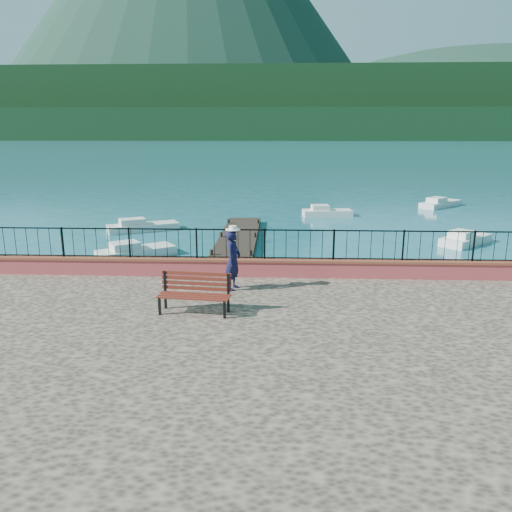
# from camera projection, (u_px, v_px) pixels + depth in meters

# --- Properties ---
(ground) EXTENTS (2000.00, 2000.00, 0.00)m
(ground) POSITION_uv_depth(u_px,v_px,m) (272.00, 361.00, 12.95)
(ground) COLOR #19596B
(ground) RESTS_ON ground
(parapet) EXTENTS (28.00, 0.46, 0.58)m
(parapet) POSITION_uv_depth(u_px,v_px,m) (274.00, 268.00, 16.17)
(parapet) COLOR #B03F45
(parapet) RESTS_ON promenade
(railing) EXTENTS (27.00, 0.05, 0.95)m
(railing) POSITION_uv_depth(u_px,v_px,m) (274.00, 245.00, 15.98)
(railing) COLOR black
(railing) RESTS_ON parapet
(dock) EXTENTS (2.00, 16.00, 0.30)m
(dock) POSITION_uv_depth(u_px,v_px,m) (235.00, 248.00, 24.62)
(dock) COLOR #2D231C
(dock) RESTS_ON ground
(far_forest) EXTENTS (900.00, 60.00, 18.00)m
(far_forest) POSITION_uv_depth(u_px,v_px,m) (278.00, 125.00, 301.29)
(far_forest) COLOR black
(far_forest) RESTS_ON ground
(foothills) EXTENTS (900.00, 120.00, 44.00)m
(foothills) POSITION_uv_depth(u_px,v_px,m) (279.00, 107.00, 356.21)
(foothills) COLOR black
(foothills) RESTS_ON ground
(companion_hill) EXTENTS (448.00, 384.00, 180.00)m
(companion_hill) POSITION_uv_depth(u_px,v_px,m) (479.00, 135.00, 545.93)
(companion_hill) COLOR #142D23
(companion_hill) RESTS_ON ground
(park_bench) EXTENTS (1.92, 0.81, 1.04)m
(park_bench) POSITION_uv_depth(u_px,v_px,m) (195.00, 301.00, 12.92)
(park_bench) COLOR black
(park_bench) RESTS_ON promenade
(person) EXTENTS (0.58, 0.74, 1.80)m
(person) POSITION_uv_depth(u_px,v_px,m) (233.00, 260.00, 14.70)
(person) COLOR #111234
(person) RESTS_ON promenade
(hat) EXTENTS (0.44, 0.44, 0.12)m
(hat) POSITION_uv_depth(u_px,v_px,m) (233.00, 228.00, 14.47)
(hat) COLOR white
(hat) RESTS_ON person
(boat_0) EXTENTS (3.66, 3.15, 0.80)m
(boat_0) POSITION_uv_depth(u_px,v_px,m) (136.00, 249.00, 23.47)
(boat_0) COLOR silver
(boat_0) RESTS_ON ground
(boat_2) EXTENTS (3.28, 3.19, 0.80)m
(boat_2) POSITION_uv_depth(u_px,v_px,m) (466.00, 237.00, 26.10)
(boat_2) COLOR white
(boat_2) RESTS_ON ground
(boat_3) EXTENTS (4.26, 3.00, 0.80)m
(boat_3) POSITION_uv_depth(u_px,v_px,m) (143.00, 224.00, 29.56)
(boat_3) COLOR silver
(boat_3) RESTS_ON ground
(boat_4) EXTENTS (3.48, 1.66, 0.80)m
(boat_4) POSITION_uv_depth(u_px,v_px,m) (327.00, 210.00, 34.69)
(boat_4) COLOR silver
(boat_4) RESTS_ON ground
(boat_5) EXTENTS (3.95, 3.83, 0.80)m
(boat_5) POSITION_uv_depth(u_px,v_px,m) (441.00, 202.00, 38.89)
(boat_5) COLOR silver
(boat_5) RESTS_ON ground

